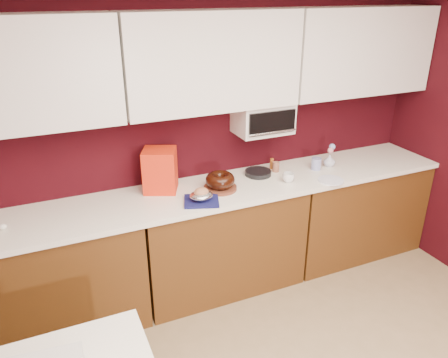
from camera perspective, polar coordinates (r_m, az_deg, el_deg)
name	(u,v)px	position (r m, az deg, el deg)	size (l,w,h in m)	color
wall_back	(205,134)	(3.55, -2.56, 5.86)	(4.00, 0.02, 2.50)	#32060C
base_cabinet_left	(48,280)	(3.43, -21.95, -12.09)	(1.31, 0.58, 0.86)	#522F10
base_cabinet_center	(220,240)	(3.64, -0.52, -7.93)	(1.31, 0.58, 0.86)	#522F10
base_cabinet_right	(350,209)	(4.27, 16.17, -3.83)	(1.31, 0.58, 0.86)	#522F10
countertop	(220,190)	(3.42, -0.55, -1.51)	(4.00, 0.62, 0.04)	white
upper_cabinet_left	(9,75)	(3.03, -26.25, 12.09)	(1.31, 0.33, 0.70)	white
upper_cabinet_center	(211,61)	(3.27, -1.66, 15.11)	(1.31, 0.33, 0.70)	white
upper_cabinet_right	(359,51)	(3.96, 17.22, 15.64)	(1.31, 0.33, 0.70)	white
toaster_oven	(263,118)	(3.57, 5.07, 7.99)	(0.45, 0.30, 0.25)	white
toaster_oven_door	(272,123)	(3.44, 6.34, 7.32)	(0.40, 0.02, 0.18)	black
toaster_oven_handle	(273,133)	(3.45, 6.41, 6.06)	(0.02, 0.02, 0.42)	silver
cake_base	(220,188)	(3.39, -0.50, -1.18)	(0.26, 0.26, 0.02)	brown
bundt_cake	(220,180)	(3.36, -0.50, -0.13)	(0.23, 0.23, 0.09)	black
navy_towel	(201,201)	(3.19, -2.97, -2.89)	(0.25, 0.21, 0.02)	#14164D
foil_ham_nest	(201,195)	(3.17, -2.98, -2.15)	(0.17, 0.15, 0.06)	silver
roasted_ham	(201,192)	(3.16, -2.99, -1.75)	(0.11, 0.09, 0.07)	tan
pandoro_box	(160,170)	(3.35, -8.34, 1.13)	(0.24, 0.22, 0.33)	red
dark_pan	(258,173)	(3.66, 4.47, 0.82)	(0.22, 0.22, 0.04)	black
coffee_mug	(288,177)	(3.54, 8.40, 0.30)	(0.08, 0.08, 0.09)	white
blue_jar	(316,164)	(3.83, 11.94, 1.97)	(0.08, 0.08, 0.10)	#1B2F99
flower_vase	(329,160)	(3.92, 13.61, 2.46)	(0.08, 0.08, 0.12)	silver
flower_pink	(330,150)	(3.89, 13.74, 3.66)	(0.05, 0.05, 0.05)	pink
flower_blue	(332,147)	(3.92, 13.95, 4.11)	(0.05, 0.05, 0.05)	#899FDC
china_plate	(331,180)	(3.64, 13.77, -0.16)	(0.21, 0.21, 0.01)	white
amber_bottle	(272,164)	(3.79, 6.26, 2.02)	(0.03, 0.03, 0.09)	#9B4F1C
paper_cup	(276,167)	(3.73, 6.78, 1.59)	(0.06, 0.06, 0.09)	#925942
egg_right	(3,227)	(3.18, -26.94, -5.58)	(0.05, 0.04, 0.04)	white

